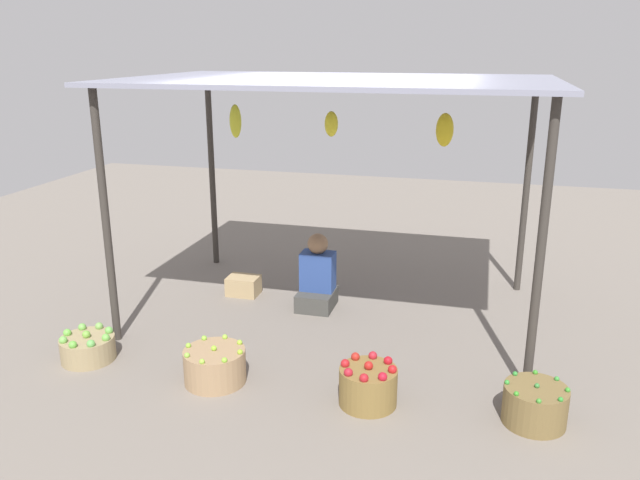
{
  "coord_description": "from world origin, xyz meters",
  "views": [
    {
      "loc": [
        1.37,
        -5.79,
        2.59
      ],
      "look_at": [
        0.0,
        -0.63,
        0.95
      ],
      "focal_mm": 35.6,
      "sensor_mm": 36.0,
      "label": 1
    }
  ],
  "objects_px": {
    "vendor_person": "(317,279)",
    "basket_limes": "(215,366)",
    "basket_green_chilies": "(535,405)",
    "basket_green_apples": "(88,347)",
    "basket_red_apples": "(368,385)",
    "wooden_crate_near_vendor": "(243,286)"
  },
  "relations": [
    {
      "from": "basket_green_chilies",
      "to": "basket_green_apples",
      "type": "bearing_deg",
      "value": 179.6
    },
    {
      "from": "vendor_person",
      "to": "basket_limes",
      "type": "height_order",
      "value": "vendor_person"
    },
    {
      "from": "basket_green_apples",
      "to": "basket_green_chilies",
      "type": "height_order",
      "value": "basket_green_chilies"
    },
    {
      "from": "basket_green_apples",
      "to": "basket_red_apples",
      "type": "distance_m",
      "value": 2.46
    },
    {
      "from": "vendor_person",
      "to": "basket_green_chilies",
      "type": "relative_size",
      "value": 1.73
    },
    {
      "from": "basket_limes",
      "to": "wooden_crate_near_vendor",
      "type": "xyz_separation_m",
      "value": [
        -0.47,
        1.81,
        -0.04
      ]
    },
    {
      "from": "vendor_person",
      "to": "basket_limes",
      "type": "relative_size",
      "value": 1.57
    },
    {
      "from": "basket_limes",
      "to": "wooden_crate_near_vendor",
      "type": "bearing_deg",
      "value": 104.43
    },
    {
      "from": "basket_green_chilies",
      "to": "vendor_person",
      "type": "bearing_deg",
      "value": 141.12
    },
    {
      "from": "basket_green_chilies",
      "to": "wooden_crate_near_vendor",
      "type": "relative_size",
      "value": 1.35
    },
    {
      "from": "basket_limes",
      "to": "basket_red_apples",
      "type": "height_order",
      "value": "basket_red_apples"
    },
    {
      "from": "basket_limes",
      "to": "basket_green_apples",
      "type": "bearing_deg",
      "value": 176.76
    },
    {
      "from": "vendor_person",
      "to": "basket_red_apples",
      "type": "distance_m",
      "value": 1.92
    },
    {
      "from": "basket_red_apples",
      "to": "basket_green_apples",
      "type": "bearing_deg",
      "value": 178.09
    },
    {
      "from": "basket_green_chilies",
      "to": "wooden_crate_near_vendor",
      "type": "height_order",
      "value": "basket_green_chilies"
    },
    {
      "from": "basket_limes",
      "to": "basket_green_chilies",
      "type": "distance_m",
      "value": 2.45
    },
    {
      "from": "basket_limes",
      "to": "basket_red_apples",
      "type": "bearing_deg",
      "value": -0.63
    },
    {
      "from": "vendor_person",
      "to": "basket_green_chilies",
      "type": "xyz_separation_m",
      "value": [
        2.05,
        -1.65,
        -0.16
      ]
    },
    {
      "from": "basket_red_apples",
      "to": "vendor_person",
      "type": "bearing_deg",
      "value": 116.53
    },
    {
      "from": "vendor_person",
      "to": "basket_green_chilies",
      "type": "bearing_deg",
      "value": -38.88
    },
    {
      "from": "basket_limes",
      "to": "basket_red_apples",
      "type": "relative_size",
      "value": 1.13
    },
    {
      "from": "basket_limes",
      "to": "basket_green_chilies",
      "type": "relative_size",
      "value": 1.1
    }
  ]
}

